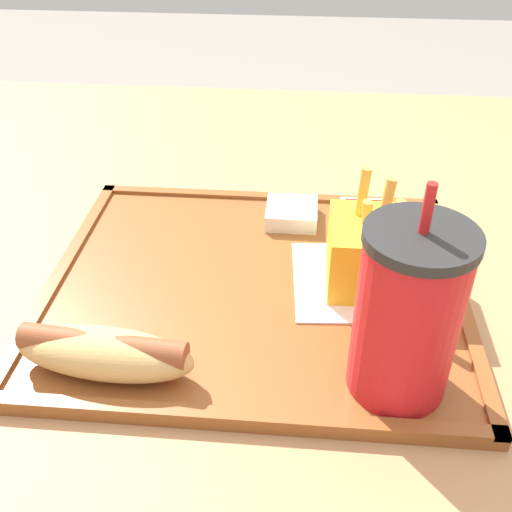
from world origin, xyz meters
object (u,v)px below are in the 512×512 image
hot_dog_far (105,352)px  sauce_cup_mayo (292,213)px  soda_cup (408,314)px  fries_carton (384,255)px  sauce_cup_ketchup (367,217)px

hot_dog_far → sauce_cup_mayo: 0.27m
soda_cup → fries_carton: size_ratio=1.43×
sauce_cup_mayo → sauce_cup_ketchup: (-0.08, 0.00, 0.00)m
hot_dog_far → soda_cup: bearing=-178.0°
fries_carton → soda_cup: bearing=91.0°
hot_dog_far → sauce_cup_mayo: bearing=-119.8°
fries_carton → sauce_cup_ketchup: 0.11m
fries_carton → sauce_cup_ketchup: bearing=-86.5°
hot_dog_far → sauce_cup_ketchup: 0.32m
sauce_cup_mayo → soda_cup: bearing=111.2°
sauce_cup_mayo → hot_dog_far: bearing=60.2°
sauce_cup_mayo → fries_carton: bearing=129.2°
hot_dog_far → sauce_cup_mayo: size_ratio=2.67×
sauce_cup_ketchup → soda_cup: bearing=92.1°
sauce_cup_ketchup → hot_dog_far: bearing=47.4°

